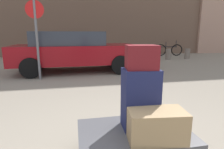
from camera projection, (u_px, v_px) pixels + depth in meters
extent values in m
cube|color=#4C4C51|center=(134.00, 135.00, 1.97)|extent=(1.16, 0.77, 0.10)
cylinder|color=black|center=(158.00, 133.00, 2.33)|extent=(0.24, 0.06, 0.24)
cylinder|color=black|center=(95.00, 140.00, 2.18)|extent=(0.24, 0.06, 0.24)
cube|color=#191E47|center=(140.00, 99.00, 1.97)|extent=(0.38, 0.28, 0.64)
cube|color=#9E7F56|center=(156.00, 125.00, 1.76)|extent=(0.57, 0.36, 0.30)
cube|color=maroon|center=(142.00, 57.00, 1.88)|extent=(0.34, 0.26, 0.24)
cube|color=maroon|center=(77.00, 54.00, 6.76)|extent=(4.33, 1.86, 0.64)
cube|color=#2D333D|center=(69.00, 38.00, 6.59)|extent=(2.43, 1.62, 0.46)
cylinder|color=black|center=(110.00, 59.00, 7.93)|extent=(0.64, 0.23, 0.64)
cylinder|color=black|center=(120.00, 65.00, 6.31)|extent=(0.64, 0.23, 0.64)
cylinder|color=black|center=(40.00, 60.00, 7.35)|extent=(0.64, 0.23, 0.64)
cylinder|color=black|center=(31.00, 68.00, 5.72)|extent=(0.64, 0.23, 0.64)
torus|color=black|center=(161.00, 50.00, 11.68)|extent=(0.72, 0.15, 0.72)
torus|color=black|center=(177.00, 50.00, 11.76)|extent=(0.72, 0.15, 0.72)
cylinder|color=black|center=(169.00, 47.00, 11.68)|extent=(1.00, 0.16, 0.04)
cylinder|color=black|center=(166.00, 44.00, 11.63)|extent=(0.04, 0.04, 0.30)
cylinder|color=black|center=(176.00, 44.00, 11.67)|extent=(0.04, 0.04, 0.40)
cylinder|color=#72665B|center=(144.00, 55.00, 9.76)|extent=(0.28, 0.28, 0.56)
cylinder|color=#72665B|center=(168.00, 54.00, 10.02)|extent=(0.28, 0.28, 0.56)
cylinder|color=#72665B|center=(187.00, 54.00, 10.23)|extent=(0.28, 0.28, 0.56)
cylinder|color=slate|center=(37.00, 41.00, 5.39)|extent=(0.07, 0.07, 2.26)
cylinder|color=red|center=(35.00, 9.00, 5.21)|extent=(0.50, 0.04, 0.50)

